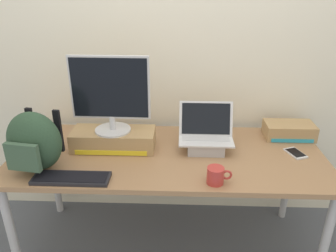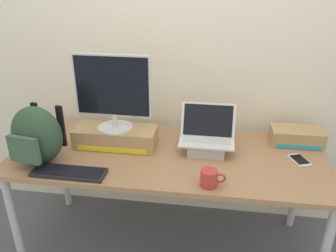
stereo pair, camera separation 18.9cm
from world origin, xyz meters
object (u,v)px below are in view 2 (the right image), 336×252
toner_box_yellow (116,137)px  toner_box_cyan (297,136)px  plush_toy (54,130)px  desktop_monitor (113,92)px  messenger_backpack (37,135)px  coffee_mug (209,178)px  cell_phone (299,160)px  open_laptop (207,142)px  external_keyboard (69,172)px

toner_box_yellow → toner_box_cyan: size_ratio=1.60×
plush_toy → toner_box_cyan: (1.59, 0.14, 0.00)m
toner_box_yellow → desktop_monitor: (-0.00, -0.00, 0.30)m
desktop_monitor → plush_toy: desktop_monitor is taller
messenger_backpack → toner_box_cyan: bearing=25.7°
desktop_monitor → coffee_mug: 0.77m
cell_phone → toner_box_yellow: bearing=157.9°
cell_phone → plush_toy: bearing=156.3°
toner_box_yellow → open_laptop: bearing=0.8°
toner_box_yellow → messenger_backpack: size_ratio=1.51×
toner_box_yellow → coffee_mug: toner_box_yellow is taller
desktop_monitor → toner_box_yellow: bearing=89.4°
toner_box_yellow → cell_phone: (1.12, -0.04, -0.05)m
desktop_monitor → cell_phone: bearing=-0.5°
messenger_backpack → coffee_mug: 0.99m
external_keyboard → open_laptop: bearing=27.6°
messenger_backpack → open_laptop: bearing=24.7°
coffee_mug → cell_phone: 0.61m
toner_box_yellow → cell_phone: 1.12m
toner_box_yellow → open_laptop: (0.57, 0.01, 0.00)m
external_keyboard → plush_toy: (-0.29, 0.43, 0.03)m
desktop_monitor → cell_phone: 1.17m
toner_box_cyan → external_keyboard: bearing=-156.4°
cell_phone → toner_box_cyan: toner_box_cyan is taller
external_keyboard → messenger_backpack: messenger_backpack is taller
desktop_monitor → messenger_backpack: size_ratio=1.39×
toner_box_yellow → desktop_monitor: 0.30m
messenger_backpack → plush_toy: (-0.08, 0.32, -0.12)m
toner_box_yellow → messenger_backpack: (-0.38, -0.26, 0.11)m
coffee_mug → toner_box_cyan: toner_box_cyan is taller
external_keyboard → messenger_backpack: (-0.22, 0.11, 0.16)m
cell_phone → toner_box_cyan: bearing=64.1°
toner_box_cyan → plush_toy: bearing=-175.1°
coffee_mug → messenger_backpack: bearing=173.9°
messenger_backpack → plush_toy: size_ratio=3.77×
open_laptop → coffee_mug: (0.03, -0.38, -0.02)m
toner_box_yellow → plush_toy: (-0.45, 0.06, -0.01)m
desktop_monitor → coffee_mug: bearing=-29.9°
cell_phone → toner_box_cyan: size_ratio=0.49×
desktop_monitor → messenger_backpack: 0.49m
plush_toy → cell_phone: bearing=-3.6°
plush_toy → open_laptop: bearing=-3.0°
toner_box_yellow → coffee_mug: 0.71m
cell_phone → plush_toy: 1.57m
toner_box_yellow → coffee_mug: bearing=-31.4°
toner_box_cyan → desktop_monitor: bearing=-170.2°
open_laptop → desktop_monitor: bearing=-178.7°
messenger_backpack → coffee_mug: size_ratio=2.58×
coffee_mug → cell_phone: (0.52, 0.33, -0.04)m
toner_box_yellow → desktop_monitor: bearing=-92.0°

